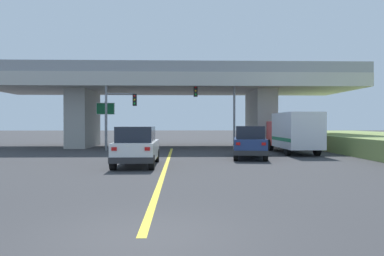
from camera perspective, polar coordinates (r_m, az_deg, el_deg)
ground at (r=35.02m, az=-2.99°, el=-2.86°), size 160.00×160.00×0.00m
overpass_bridge at (r=35.08m, az=-3.00°, el=5.46°), size 33.04×10.17×7.24m
lane_divider_stripe at (r=19.74m, az=-3.95°, el=-5.63°), size 0.20×25.10×0.01m
suv_lead at (r=19.31m, az=-8.47°, el=-2.76°), size 2.06×4.81×2.02m
suv_crossing at (r=23.52m, az=8.83°, el=-2.14°), size 2.65×5.08×2.02m
box_truck at (r=28.08m, az=15.28°, el=-0.58°), size 2.33×7.05×2.94m
traffic_signal_nearside at (r=30.99m, az=4.44°, el=3.78°), size 3.47×0.36×5.99m
traffic_signal_farside at (r=30.45m, az=-11.48°, el=2.82°), size 2.53×0.36×5.35m
highway_sign at (r=33.70m, az=-13.12°, el=2.17°), size 1.61×0.17×4.16m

